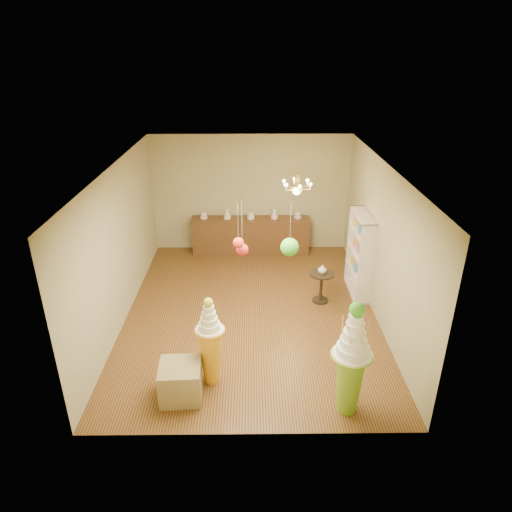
{
  "coord_description": "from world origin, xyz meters",
  "views": [
    {
      "loc": [
        0.02,
        -8.0,
        4.98
      ],
      "look_at": [
        0.1,
        0.0,
        1.25
      ],
      "focal_mm": 32.0,
      "sensor_mm": 36.0,
      "label": 1
    }
  ],
  "objects_px": {
    "pedestal_orange": "(211,348)",
    "pedestal_green": "(351,368)",
    "round_table": "(321,283)",
    "sideboard": "(251,235)"
  },
  "relations": [
    {
      "from": "pedestal_orange",
      "to": "pedestal_green",
      "type": "bearing_deg",
      "value": -18.1
    },
    {
      "from": "sideboard",
      "to": "round_table",
      "type": "bearing_deg",
      "value": -60.11
    },
    {
      "from": "sideboard",
      "to": "round_table",
      "type": "relative_size",
      "value": 4.58
    },
    {
      "from": "pedestal_orange",
      "to": "round_table",
      "type": "bearing_deg",
      "value": 49.75
    },
    {
      "from": "pedestal_green",
      "to": "round_table",
      "type": "relative_size",
      "value": 2.78
    },
    {
      "from": "pedestal_green",
      "to": "round_table",
      "type": "height_order",
      "value": "pedestal_green"
    },
    {
      "from": "pedestal_orange",
      "to": "sideboard",
      "type": "relative_size",
      "value": 0.5
    },
    {
      "from": "pedestal_orange",
      "to": "sideboard",
      "type": "xyz_separation_m",
      "value": [
        0.64,
        5.07,
        -0.14
      ]
    },
    {
      "from": "sideboard",
      "to": "pedestal_orange",
      "type": "bearing_deg",
      "value": -97.16
    },
    {
      "from": "pedestal_green",
      "to": "pedestal_orange",
      "type": "relative_size",
      "value": 1.21
    }
  ]
}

